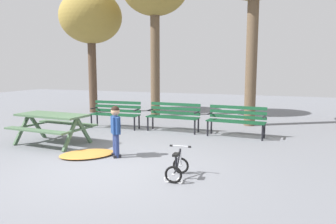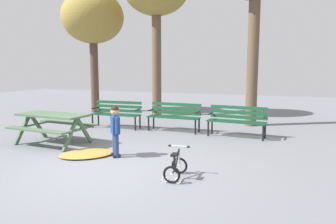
{
  "view_description": "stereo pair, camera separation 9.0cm",
  "coord_description": "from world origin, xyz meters",
  "px_view_note": "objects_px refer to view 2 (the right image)",
  "views": [
    {
      "loc": [
        3.18,
        -5.1,
        1.91
      ],
      "look_at": [
        0.47,
        2.06,
        0.85
      ],
      "focal_mm": 34.16,
      "sensor_mm": 36.0,
      "label": 1
    },
    {
      "loc": [
        3.26,
        -5.07,
        1.91
      ],
      "look_at": [
        0.47,
        2.06,
        0.85
      ],
      "focal_mm": 34.16,
      "sensor_mm": 36.0,
      "label": 2
    }
  ],
  "objects_px": {
    "child_standing": "(115,127)",
    "picnic_table": "(53,121)",
    "park_bench_right": "(237,119)",
    "kids_bicycle": "(176,167)",
    "park_bench_left": "(174,114)",
    "park_bench_far_left": "(117,112)"
  },
  "relations": [
    {
      "from": "park_bench_right",
      "to": "child_standing",
      "type": "xyz_separation_m",
      "value": [
        -2.11,
        -2.99,
        0.15
      ]
    },
    {
      "from": "park_bench_far_left",
      "to": "park_bench_right",
      "type": "distance_m",
      "value": 3.81
    },
    {
      "from": "park_bench_left",
      "to": "park_bench_far_left",
      "type": "bearing_deg",
      "value": -175.53
    },
    {
      "from": "child_standing",
      "to": "picnic_table",
      "type": "bearing_deg",
      "value": 167.62
    },
    {
      "from": "park_bench_right",
      "to": "child_standing",
      "type": "distance_m",
      "value": 3.66
    },
    {
      "from": "park_bench_far_left",
      "to": "child_standing",
      "type": "bearing_deg",
      "value": -60.21
    },
    {
      "from": "picnic_table",
      "to": "kids_bicycle",
      "type": "distance_m",
      "value": 3.99
    },
    {
      "from": "picnic_table",
      "to": "park_bench_right",
      "type": "distance_m",
      "value": 4.89
    },
    {
      "from": "park_bench_far_left",
      "to": "child_standing",
      "type": "height_order",
      "value": "child_standing"
    },
    {
      "from": "park_bench_left",
      "to": "kids_bicycle",
      "type": "bearing_deg",
      "value": -69.48
    },
    {
      "from": "park_bench_far_left",
      "to": "park_bench_left",
      "type": "relative_size",
      "value": 1.01
    },
    {
      "from": "park_bench_right",
      "to": "child_standing",
      "type": "bearing_deg",
      "value": -125.24
    },
    {
      "from": "child_standing",
      "to": "park_bench_far_left",
      "type": "bearing_deg",
      "value": 119.79
    },
    {
      "from": "park_bench_right",
      "to": "kids_bicycle",
      "type": "xyz_separation_m",
      "value": [
        -0.43,
        -3.82,
        -0.31
      ]
    },
    {
      "from": "picnic_table",
      "to": "park_bench_left",
      "type": "relative_size",
      "value": 1.17
    },
    {
      "from": "park_bench_far_left",
      "to": "kids_bicycle",
      "type": "height_order",
      "value": "park_bench_far_left"
    },
    {
      "from": "park_bench_far_left",
      "to": "park_bench_left",
      "type": "distance_m",
      "value": 1.91
    },
    {
      "from": "kids_bicycle",
      "to": "picnic_table",
      "type": "bearing_deg",
      "value": 161.12
    },
    {
      "from": "park_bench_right",
      "to": "child_standing",
      "type": "height_order",
      "value": "child_standing"
    },
    {
      "from": "park_bench_far_left",
      "to": "park_bench_right",
      "type": "height_order",
      "value": "same"
    },
    {
      "from": "park_bench_left",
      "to": "park_bench_right",
      "type": "height_order",
      "value": "same"
    },
    {
      "from": "picnic_table",
      "to": "kids_bicycle",
      "type": "xyz_separation_m",
      "value": [
        3.76,
        -1.29,
        -0.39
      ]
    }
  ]
}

